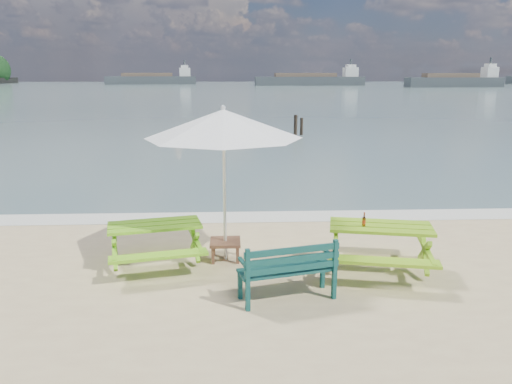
{
  "coord_description": "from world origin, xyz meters",
  "views": [
    {
      "loc": [
        -0.04,
        -6.72,
        3.36
      ],
      "look_at": [
        0.41,
        3.0,
        1.0
      ],
      "focal_mm": 35.0,
      "sensor_mm": 36.0,
      "label": 1
    }
  ],
  "objects_px": {
    "park_bench": "(287,281)",
    "picnic_table_right": "(379,249)",
    "patio_umbrella": "(223,124)",
    "beer_bottle": "(364,222)",
    "swimmer": "(178,153)",
    "picnic_table_left": "(156,245)",
    "side_table": "(225,249)"
  },
  "relations": [
    {
      "from": "park_bench",
      "to": "picnic_table_right",
      "type": "bearing_deg",
      "value": 31.05
    },
    {
      "from": "picnic_table_right",
      "to": "patio_umbrella",
      "type": "relative_size",
      "value": 0.8
    },
    {
      "from": "park_bench",
      "to": "beer_bottle",
      "type": "bearing_deg",
      "value": 35.31
    },
    {
      "from": "picnic_table_right",
      "to": "swimmer",
      "type": "xyz_separation_m",
      "value": [
        -5.09,
        15.21,
        -0.75
      ]
    },
    {
      "from": "picnic_table_left",
      "to": "patio_umbrella",
      "type": "bearing_deg",
      "value": 9.41
    },
    {
      "from": "picnic_table_left",
      "to": "picnic_table_right",
      "type": "bearing_deg",
      "value": -6.46
    },
    {
      "from": "side_table",
      "to": "patio_umbrella",
      "type": "distance_m",
      "value": 2.29
    },
    {
      "from": "park_bench",
      "to": "side_table",
      "type": "xyz_separation_m",
      "value": [
        -0.95,
        1.67,
        -0.09
      ]
    },
    {
      "from": "picnic_table_right",
      "to": "patio_umbrella",
      "type": "bearing_deg",
      "value": 166.38
    },
    {
      "from": "side_table",
      "to": "swimmer",
      "type": "distance_m",
      "value": 14.78
    },
    {
      "from": "picnic_table_left",
      "to": "swimmer",
      "type": "bearing_deg",
      "value": 94.67
    },
    {
      "from": "beer_bottle",
      "to": "park_bench",
      "type": "bearing_deg",
      "value": -144.69
    },
    {
      "from": "patio_umbrella",
      "to": "picnic_table_right",
      "type": "bearing_deg",
      "value": -13.62
    },
    {
      "from": "picnic_table_right",
      "to": "park_bench",
      "type": "xyz_separation_m",
      "value": [
        -1.7,
        -1.03,
        -0.12
      ]
    },
    {
      "from": "picnic_table_left",
      "to": "swimmer",
      "type": "height_order",
      "value": "picnic_table_left"
    },
    {
      "from": "picnic_table_left",
      "to": "park_bench",
      "type": "height_order",
      "value": "park_bench"
    },
    {
      "from": "beer_bottle",
      "to": "swimmer",
      "type": "distance_m",
      "value": 16.03
    },
    {
      "from": "picnic_table_right",
      "to": "beer_bottle",
      "type": "bearing_deg",
      "value": -173.47
    },
    {
      "from": "picnic_table_right",
      "to": "park_bench",
      "type": "height_order",
      "value": "park_bench"
    },
    {
      "from": "picnic_table_right",
      "to": "swimmer",
      "type": "height_order",
      "value": "picnic_table_right"
    },
    {
      "from": "side_table",
      "to": "patio_umbrella",
      "type": "height_order",
      "value": "patio_umbrella"
    },
    {
      "from": "swimmer",
      "to": "side_table",
      "type": "bearing_deg",
      "value": -80.5
    },
    {
      "from": "patio_umbrella",
      "to": "beer_bottle",
      "type": "bearing_deg",
      "value": -16.1
    },
    {
      "from": "side_table",
      "to": "patio_umbrella",
      "type": "relative_size",
      "value": 0.2
    },
    {
      "from": "swimmer",
      "to": "park_bench",
      "type": "bearing_deg",
      "value": -78.2
    },
    {
      "from": "picnic_table_left",
      "to": "picnic_table_right",
      "type": "xyz_separation_m",
      "value": [
        3.89,
        -0.44,
        0.03
      ]
    },
    {
      "from": "picnic_table_right",
      "to": "swimmer",
      "type": "relative_size",
      "value": 1.16
    },
    {
      "from": "picnic_table_left",
      "to": "park_bench",
      "type": "distance_m",
      "value": 2.63
    },
    {
      "from": "side_table",
      "to": "beer_bottle",
      "type": "relative_size",
      "value": 2.32
    },
    {
      "from": "picnic_table_right",
      "to": "beer_bottle",
      "type": "distance_m",
      "value": 0.59
    },
    {
      "from": "park_bench",
      "to": "picnic_table_left",
      "type": "bearing_deg",
      "value": 146.12
    },
    {
      "from": "picnic_table_left",
      "to": "park_bench",
      "type": "bearing_deg",
      "value": -33.88
    }
  ]
}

